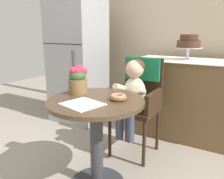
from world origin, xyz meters
name	(u,v)px	position (x,y,z in m)	size (l,w,h in m)	color
back_wall	(173,21)	(0.00, 1.85, 1.35)	(4.80, 0.10, 2.70)	#C1AD8E
cafe_table	(96,126)	(0.00, 0.00, 0.51)	(0.72, 0.72, 0.72)	#4C3826
wicker_chair	(139,90)	(0.04, 0.71, 0.64)	(0.42, 0.45, 0.95)	#332114
seated_child	(133,90)	(0.04, 0.55, 0.68)	(0.27, 0.32, 0.73)	beige
paper_napkin	(82,104)	(-0.02, -0.14, 0.72)	(0.26, 0.23, 0.00)	white
donut_front	(118,97)	(0.15, 0.07, 0.74)	(0.13, 0.13, 0.04)	#936033
flower_vase	(78,79)	(-0.22, 0.07, 0.84)	(0.15, 0.15, 0.23)	brown
display_counter	(202,101)	(0.55, 1.30, 0.45)	(1.56, 0.62, 0.90)	brown
tiered_cake_stand	(189,43)	(0.35, 1.30, 1.08)	(0.30, 0.30, 0.28)	silver
refrigerator	(78,59)	(-1.05, 1.10, 0.85)	(0.64, 0.63, 1.70)	#9EA0A5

